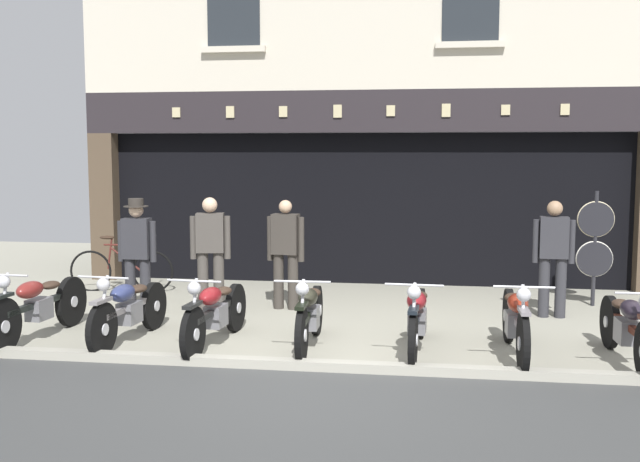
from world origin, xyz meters
name	(u,v)px	position (x,y,z in m)	size (l,w,h in m)	color
ground	(303,408)	(0.00, -0.98, -0.04)	(21.73, 22.00, 0.18)	gray
shop_facade	(372,181)	(0.00, 7.01, 1.70)	(10.03, 4.42, 6.25)	black
motorcycle_far_left	(38,305)	(-3.58, 0.84, 0.43)	(0.62, 2.10, 0.92)	black
motorcycle_left	(128,308)	(-2.45, 0.89, 0.41)	(0.62, 1.93, 0.90)	black
motorcycle_center_left	(215,311)	(-1.37, 0.88, 0.41)	(0.62, 2.04, 0.91)	black
motorcycle_center	(309,313)	(-0.25, 0.94, 0.41)	(0.62, 1.92, 0.90)	black
motorcycle_center_right	(417,317)	(0.99, 0.94, 0.41)	(0.62, 1.96, 0.90)	black
motorcycle_right	(516,320)	(2.08, 0.90, 0.42)	(0.62, 2.00, 0.92)	black
motorcycle_far_right	(628,327)	(3.25, 0.78, 0.42)	(0.62, 1.95, 0.90)	black
salesman_left	(137,250)	(-2.95, 2.44, 0.90)	(0.56, 0.34, 1.63)	#2D2D33
shopkeeper_center	(210,250)	(-1.90, 2.50, 0.92)	(0.55, 0.29, 1.65)	#47423D
salesman_right	(286,249)	(-0.94, 3.05, 0.87)	(0.56, 0.27, 1.59)	#38332D
assistant_far_right	(553,253)	(2.81, 3.05, 0.90)	(0.56, 0.25, 1.62)	#2D2D33
tyre_sign_pole	(595,241)	(3.53, 3.92, 0.98)	(0.54, 0.06, 1.71)	#232328
advert_board_near	(226,187)	(-2.47, 5.40, 1.65)	(0.81, 0.03, 0.89)	beige
leaning_bicycle	(121,269)	(-3.88, 4.02, 0.37)	(1.71, 0.50, 0.93)	black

